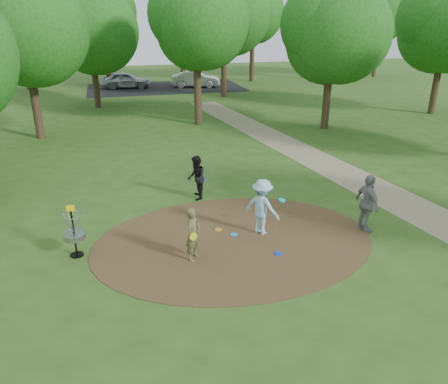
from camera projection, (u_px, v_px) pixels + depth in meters
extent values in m
plane|color=#2D5119|center=(234.00, 241.00, 13.03)|extent=(100.00, 100.00, 0.00)
cylinder|color=#47301C|center=(234.00, 240.00, 13.02)|extent=(8.40, 8.40, 0.02)
cube|color=#8C7A5B|center=(386.00, 195.00, 16.35)|extent=(7.55, 39.89, 0.01)
cube|color=black|center=(166.00, 88.00, 40.36)|extent=(14.00, 8.00, 0.01)
imported|color=brown|center=(193.00, 234.00, 11.78)|extent=(0.62, 0.67, 1.54)
cylinder|color=#D1D818|center=(193.00, 236.00, 11.56)|extent=(0.22, 0.11, 0.22)
imported|color=#94C6DC|center=(262.00, 207.00, 13.17)|extent=(1.24, 1.28, 1.75)
cylinder|color=#0DA6E7|center=(282.00, 200.00, 13.28)|extent=(0.31, 0.31, 0.08)
imported|color=black|center=(196.00, 178.00, 15.72)|extent=(0.73, 0.87, 1.61)
cylinder|color=blue|center=(202.00, 180.00, 15.75)|extent=(0.23, 0.10, 0.22)
imported|color=gray|center=(367.00, 204.00, 13.26)|extent=(0.49, 1.10, 1.86)
cylinder|color=silver|center=(365.00, 196.00, 13.16)|extent=(0.22, 0.07, 0.22)
cylinder|color=#1A9BD3|center=(234.00, 234.00, 13.34)|extent=(0.22, 0.22, 0.02)
cylinder|color=#0D2FEA|center=(278.00, 254.00, 12.27)|extent=(0.22, 0.22, 0.02)
cylinder|color=#DE1647|center=(192.00, 216.00, 14.52)|extent=(0.22, 0.22, 0.02)
imported|color=#A3A4AA|center=(126.00, 80.00, 39.77)|extent=(4.41, 2.02, 1.46)
imported|color=#9C9EA3|center=(195.00, 79.00, 40.29)|extent=(4.61, 2.44, 1.45)
cylinder|color=orange|center=(218.00, 230.00, 13.63)|extent=(0.22, 0.22, 0.02)
cylinder|color=black|center=(74.00, 234.00, 11.98)|extent=(0.05, 0.05, 1.35)
cylinder|color=black|center=(77.00, 255.00, 12.23)|extent=(0.36, 0.36, 0.04)
cylinder|color=gray|center=(74.00, 236.00, 12.00)|extent=(0.60, 0.60, 0.16)
torus|color=gray|center=(74.00, 233.00, 11.97)|extent=(0.63, 0.63, 0.03)
torus|color=gray|center=(71.00, 215.00, 11.76)|extent=(0.58, 0.58, 0.02)
cube|color=yellow|center=(70.00, 208.00, 11.69)|extent=(0.22, 0.02, 0.18)
cylinder|color=#332316|center=(36.00, 103.00, 23.20)|extent=(0.44, 0.44, 3.80)
sphere|color=#1D5316|center=(24.00, 35.00, 21.90)|extent=(5.58, 5.58, 5.58)
cylinder|color=#332316|center=(198.00, 90.00, 26.14)|extent=(0.44, 0.44, 4.18)
sphere|color=#1D5316|center=(196.00, 27.00, 24.82)|extent=(5.17, 5.17, 5.17)
cylinder|color=#332316|center=(327.00, 98.00, 25.22)|extent=(0.44, 0.44, 3.61)
sphere|color=#1D5316|center=(332.00, 38.00, 23.98)|extent=(5.38, 5.38, 5.38)
cylinder|color=#332316|center=(96.00, 83.00, 31.14)|extent=(0.44, 0.44, 3.42)
sphere|color=#1D5316|center=(90.00, 34.00, 29.89)|extent=(5.79, 5.79, 5.79)
cylinder|color=#332316|center=(224.00, 69.00, 35.11)|extent=(0.44, 0.44, 4.37)
sphere|color=#1D5316|center=(224.00, 17.00, 33.64)|extent=(6.28, 6.28, 6.28)
cylinder|color=#332316|center=(436.00, 85.00, 29.10)|extent=(0.44, 0.44, 3.80)
sphere|color=#1D5316|center=(446.00, 29.00, 27.77)|extent=(5.87, 5.87, 5.87)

